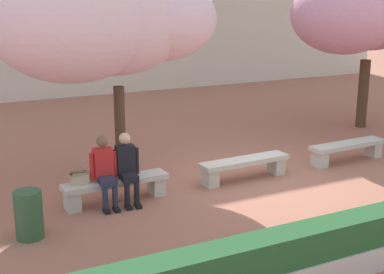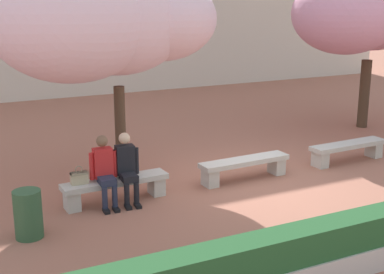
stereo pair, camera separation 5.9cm
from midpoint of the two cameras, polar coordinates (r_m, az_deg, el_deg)
name	(u,v)px [view 2 (the right image)]	position (r m, az deg, el deg)	size (l,w,h in m)	color
ground_plane	(244,179)	(11.22, 5.74, -4.53)	(100.00, 100.00, 0.00)	#9E604C
stone_bench_west_end	(116,186)	(9.99, -7.98, -5.20)	(2.01, 0.49, 0.45)	#BCB7AD
stone_bench_near_west	(245,165)	(11.12, 5.78, -3.03)	(2.01, 0.49, 0.45)	#BCB7AD
stone_bench_center	(348,149)	(12.78, 16.45, -1.21)	(2.01, 0.49, 0.45)	#BCB7AD
person_seated_left	(104,168)	(9.75, -9.16, -3.32)	(0.51, 0.69, 1.29)	black
person_seated_right	(126,165)	(9.88, -6.84, -3.00)	(0.51, 0.70, 1.29)	black
handbag	(79,177)	(9.74, -11.77, -4.20)	(0.30, 0.15, 0.34)	tan
cherry_tree_main	(107,20)	(10.72, -8.89, 12.24)	(4.60, 2.90, 4.43)	#473323
cherry_tree_secondary	(367,12)	(15.92, 18.26, 12.53)	(4.60, 3.13, 4.42)	#473323
trash_bin	(28,214)	(8.83, -16.90, -7.89)	(0.44, 0.44, 0.78)	#2D5133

